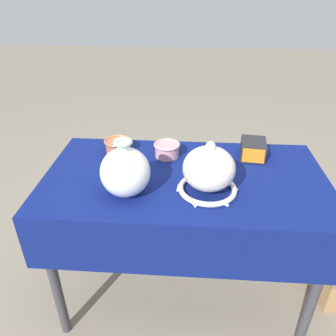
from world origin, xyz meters
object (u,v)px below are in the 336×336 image
(mosaic_tile_box, at_px, (253,149))
(cup_wide_terracotta, at_px, (118,145))
(vase_tall_bulbous, at_px, (125,172))
(vase_dome_bell, at_px, (209,171))
(cup_wide_rose, at_px, (167,149))

(mosaic_tile_box, bearing_deg, cup_wide_terracotta, -174.29)
(vase_tall_bulbous, distance_m, mosaic_tile_box, 0.64)
(cup_wide_terracotta, bearing_deg, vase_dome_bell, -36.21)
(vase_dome_bell, bearing_deg, mosaic_tile_box, 53.77)
(vase_tall_bulbous, xyz_separation_m, mosaic_tile_box, (0.54, 0.34, -0.06))
(mosaic_tile_box, height_order, cup_wide_terracotta, mosaic_tile_box)
(vase_dome_bell, relative_size, mosaic_tile_box, 1.61)
(vase_tall_bulbous, bearing_deg, mosaic_tile_box, 32.23)
(vase_tall_bulbous, height_order, cup_wide_rose, vase_tall_bulbous)
(cup_wide_terracotta, bearing_deg, vase_tall_bulbous, -73.13)
(vase_tall_bulbous, relative_size, mosaic_tile_box, 1.53)
(cup_wide_rose, bearing_deg, vase_tall_bulbous, -113.02)
(vase_dome_bell, height_order, cup_wide_terracotta, vase_dome_bell)
(vase_tall_bulbous, relative_size, cup_wide_terracotta, 1.82)
(cup_wide_rose, bearing_deg, vase_dome_bell, -56.97)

